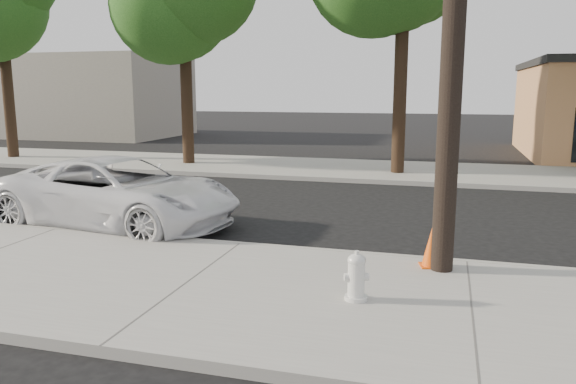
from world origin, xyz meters
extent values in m
plane|color=black|center=(0.00, 0.00, 0.00)|extent=(120.00, 120.00, 0.00)
cube|color=gray|center=(0.00, -4.30, 0.07)|extent=(90.00, 4.40, 0.15)
cube|color=gray|center=(0.00, 8.50, 0.07)|extent=(90.00, 5.00, 0.15)
cube|color=#9E9B93|center=(0.00, -2.10, 0.07)|extent=(90.00, 0.12, 0.16)
cube|color=gray|center=(-20.00, 20.00, 2.50)|extent=(14.00, 8.00, 5.00)
cylinder|color=black|center=(-14.00, 8.00, 2.40)|extent=(0.44, 0.44, 4.50)
sphere|color=#174814|center=(-14.00, 8.00, 6.15)|extent=(4.50, 4.50, 4.50)
cylinder|color=black|center=(-6.00, 8.20, 2.28)|extent=(0.44, 0.44, 4.25)
sphere|color=#174814|center=(-6.00, 8.20, 5.80)|extent=(4.20, 4.20, 4.20)
cylinder|color=black|center=(2.00, 7.80, 2.53)|extent=(0.44, 0.44, 4.75)
imported|color=white|center=(-3.21, -1.03, 0.75)|extent=(5.67, 3.15, 1.50)
cylinder|color=silver|center=(2.51, -4.35, 0.18)|extent=(0.31, 0.31, 0.06)
cylinder|color=silver|center=(2.51, -4.35, 0.42)|extent=(0.23, 0.23, 0.53)
ellipsoid|color=silver|center=(2.51, -4.35, 0.70)|extent=(0.25, 0.25, 0.18)
cylinder|color=silver|center=(2.51, -4.35, 0.47)|extent=(0.35, 0.21, 0.11)
cylinder|color=silver|center=(2.51, -4.35, 0.47)|extent=(0.19, 0.21, 0.14)
cube|color=#EA520C|center=(3.43, -2.57, 0.16)|extent=(0.41, 0.41, 0.02)
cone|color=#EA520C|center=(3.43, -2.57, 0.48)|extent=(0.36, 0.36, 0.66)
camera|label=1|loc=(3.58, -11.50, 2.94)|focal=35.00mm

